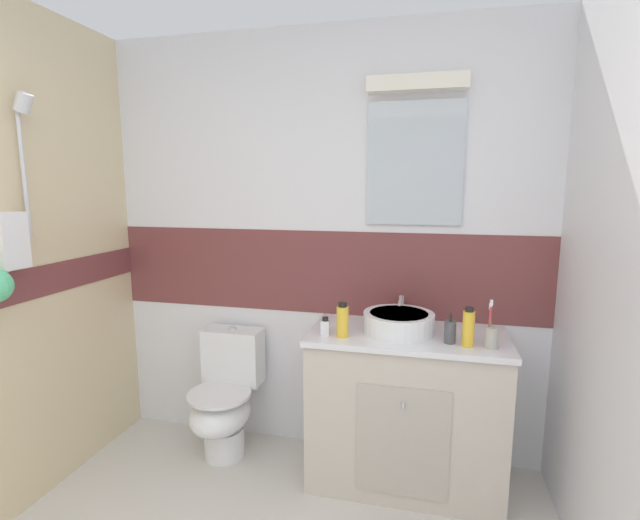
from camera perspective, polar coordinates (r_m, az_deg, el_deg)
The scene contains 9 objects.
wall_back_tiled at distance 2.73m, azimuth 0.43°, elevation 1.88°, with size 3.20×0.20×2.50m.
vanity_cabinet at distance 2.62m, azimuth 10.67°, elevation -17.76°, with size 1.03×0.53×0.85m.
sink_basin at distance 2.44m, azimuth 9.86°, elevation -7.67°, with size 0.37×0.41×0.16m.
toilet at distance 2.90m, azimuth -11.84°, elevation -16.65°, with size 0.37×0.50×0.76m.
toothbrush_cup at distance 2.33m, azimuth 20.74°, elevation -8.86°, with size 0.06×0.06×0.23m.
soap_dispenser at distance 2.33m, azimuth 16.03°, elevation -8.66°, with size 0.06×0.06×0.15m.
shampoo_bottle_tall at distance 2.31m, azimuth 18.16°, elevation -8.11°, with size 0.06×0.06×0.19m.
perfume_flask_small at distance 2.36m, azimuth 0.67°, elevation -8.36°, with size 0.04×0.03×0.10m.
mouthwash_bottle at distance 2.33m, azimuth 2.85°, elevation -7.64°, with size 0.06×0.06×0.18m.
Camera 1 is at (0.62, -0.19, 1.61)m, focal length 25.45 mm.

